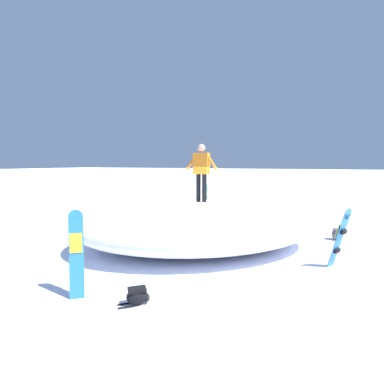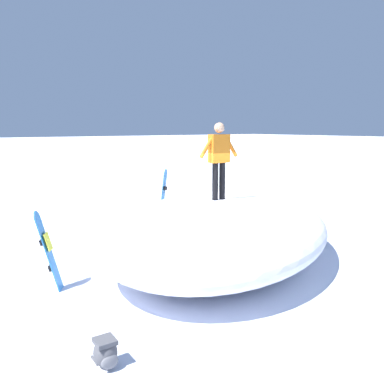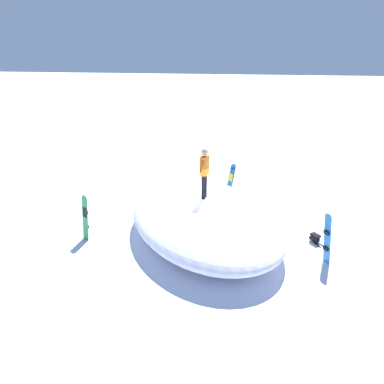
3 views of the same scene
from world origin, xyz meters
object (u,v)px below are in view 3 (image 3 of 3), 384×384
(snowboard_tertiary_upright, at_px, (327,238))
(backpack_near, at_px, (170,186))
(snowboard_primary_upright, at_px, (85,217))
(backpack_far, at_px, (315,238))
(snowboarder_standing, at_px, (204,170))
(snowboard_secondary_upright, at_px, (231,180))

(snowboard_tertiary_upright, xyz_separation_m, backpack_near, (-5.00, -6.59, -0.69))
(snowboard_primary_upright, height_order, backpack_far, snowboard_primary_upright)
(snowboard_tertiary_upright, distance_m, backpack_near, 8.30)
(snowboarder_standing, height_order, backpack_far, snowboarder_standing)
(snowboarder_standing, xyz_separation_m, backpack_near, (-3.98, -2.52, -2.25))
(snowboard_primary_upright, bearing_deg, backpack_near, 165.33)
(snowboard_tertiary_upright, height_order, backpack_far, snowboard_tertiary_upright)
(snowboard_tertiary_upright, relative_size, backpack_far, 3.03)
(snowboard_primary_upright, bearing_deg, snowboard_secondary_upright, 140.07)
(snowboarder_standing, bearing_deg, snowboard_tertiary_upright, 75.93)
(snowboard_tertiary_upright, distance_m, backpack_far, 1.48)
(snowboarder_standing, distance_m, snowboard_secondary_upright, 4.19)
(snowboard_primary_upright, distance_m, backpack_far, 8.01)
(snowboard_primary_upright, xyz_separation_m, snowboard_tertiary_upright, (-0.35, 7.99, 0.03))
(snowboard_secondary_upright, bearing_deg, snowboard_tertiary_upright, 36.89)
(snowboarder_standing, xyz_separation_m, snowboard_tertiary_upright, (1.02, 4.07, -1.56))
(backpack_near, height_order, backpack_far, backpack_near)
(snowboard_secondary_upright, xyz_separation_m, backpack_near, (-0.15, -2.95, -0.60))
(backpack_far, bearing_deg, snowboarder_standing, -86.23)
(snowboard_primary_upright, bearing_deg, snowboarder_standing, 109.26)
(snowboard_primary_upright, bearing_deg, snowboard_tertiary_upright, 92.51)
(snowboard_secondary_upright, bearing_deg, backpack_far, 44.06)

